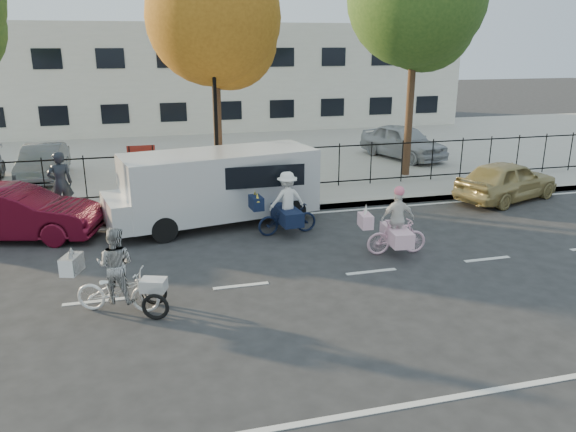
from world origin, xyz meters
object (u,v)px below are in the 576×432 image
object	(u,v)px
zebra_trike	(117,280)
red_sedan	(16,213)
bull_bike	(286,209)
lot_car_d	(403,142)
lot_car_c	(43,163)
lamppost	(215,105)
pedestrian	(60,184)
gold_sedan	(507,180)
unicorn_bike	(396,229)
white_van	(217,185)

from	to	relation	value
zebra_trike	red_sedan	distance (m)	5.70
bull_bike	lot_car_d	size ratio (longest dim) A/B	0.44
zebra_trike	bull_bike	world-z (taller)	bull_bike
zebra_trike	lot_car_c	distance (m)	11.73
lamppost	lot_car_c	size ratio (longest dim) A/B	1.13
lamppost	pedestrian	xyz separation A→B (m)	(-4.66, -0.87, -2.02)
red_sedan	bull_bike	bearing A→B (deg)	-87.15
gold_sedan	lot_car_c	size ratio (longest dim) A/B	1.02
zebra_trike	bull_bike	distance (m)	5.60
zebra_trike	lot_car_c	xyz separation A→B (m)	(-2.86, 11.38, 0.13)
lamppost	bull_bike	bearing A→B (deg)	-70.70
unicorn_bike	lot_car_d	distance (m)	11.46
red_sedan	lot_car_d	distance (m)	15.78
bull_bike	zebra_trike	bearing A→B (deg)	124.93
red_sedan	zebra_trike	bearing A→B (deg)	-137.57
zebra_trike	white_van	size ratio (longest dim) A/B	0.32
bull_bike	unicorn_bike	bearing A→B (deg)	-139.55
pedestrian	lot_car_c	size ratio (longest dim) A/B	0.49
unicorn_bike	bull_bike	size ratio (longest dim) A/B	0.92
zebra_trike	unicorn_bike	size ratio (longest dim) A/B	1.15
lamppost	white_van	distance (m)	3.08
gold_sedan	lot_car_d	world-z (taller)	lot_car_d
red_sedan	lamppost	bearing A→B (deg)	-53.37
unicorn_bike	lot_car_c	world-z (taller)	unicorn_bike
unicorn_bike	zebra_trike	bearing A→B (deg)	108.29
zebra_trike	unicorn_bike	distance (m)	6.64
lamppost	pedestrian	world-z (taller)	lamppost
white_van	bull_bike	bearing A→B (deg)	-50.98
bull_bike	gold_sedan	size ratio (longest dim) A/B	0.48
bull_bike	lot_car_c	distance (m)	10.56
unicorn_bike	lot_car_d	world-z (taller)	unicorn_bike
zebra_trike	bull_bike	size ratio (longest dim) A/B	1.05
bull_bike	lamppost	bearing A→B (deg)	14.18
unicorn_bike	pedestrian	xyz separation A→B (m)	(-8.17, 5.02, 0.46)
unicorn_bike	gold_sedan	distance (m)	6.69
gold_sedan	pedestrian	size ratio (longest dim) A/B	2.07
zebra_trike	lot_car_c	world-z (taller)	zebra_trike
lamppost	unicorn_bike	size ratio (longest dim) A/B	2.51
red_sedan	lot_car_d	size ratio (longest dim) A/B	1.01
gold_sedan	bull_bike	bearing A→B (deg)	80.43
unicorn_bike	white_van	size ratio (longest dim) A/B	0.28
lamppost	white_van	world-z (taller)	lamppost
lamppost	gold_sedan	xyz separation A→B (m)	(9.15, -2.30, -2.44)
red_sedan	gold_sedan	xyz separation A→B (m)	(14.80, 0.00, -0.03)
zebra_trike	white_van	world-z (taller)	white_van
lamppost	unicorn_bike	world-z (taller)	lamppost
gold_sedan	lot_car_c	distance (m)	16.27
lamppost	unicorn_bike	distance (m)	7.28
bull_bike	gold_sedan	bearing A→B (deg)	-84.76
lot_car_c	pedestrian	bearing A→B (deg)	-74.18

